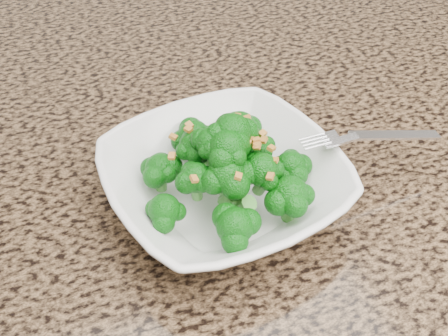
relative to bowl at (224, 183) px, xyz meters
name	(u,v)px	position (x,y,z in m)	size (l,w,h in m)	color
cabinet	(258,322)	(0.11, 0.12, -0.49)	(1.55, 0.95, 0.87)	#392117
granite_counter	(272,128)	(0.11, 0.12, -0.04)	(1.64, 1.04, 0.03)	brown
bowl	(224,183)	(0.00, 0.00, 0.00)	(0.24, 0.24, 0.06)	white
broccoli_pile	(224,136)	(0.00, 0.00, 0.06)	(0.21, 0.21, 0.07)	#0B650B
garlic_topping	(224,105)	(0.00, 0.00, 0.10)	(0.13, 0.13, 0.01)	#C2822F
fork	(351,138)	(0.13, -0.01, 0.04)	(0.18, 0.03, 0.01)	silver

